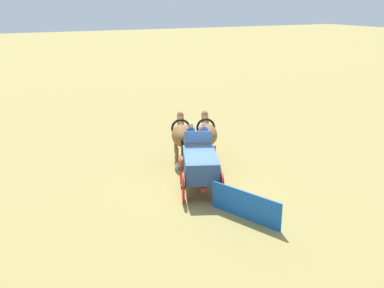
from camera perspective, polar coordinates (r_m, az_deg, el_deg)
ground_plane at (r=20.27m, az=1.01°, el=-5.67°), size 220.00×220.00×0.00m
show_wagon at (r=20.03m, az=0.99°, el=-2.46°), size 5.59×3.09×2.58m
draft_horse_near at (r=23.27m, az=-1.30°, el=1.05°), size 3.04×1.79×2.27m
draft_horse_off at (r=23.35m, az=1.88°, el=1.17°), size 2.97×1.75×2.31m
sponsor_banner at (r=17.63m, az=6.57°, el=-7.51°), size 3.03×1.14×1.10m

